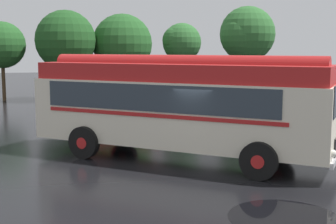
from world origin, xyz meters
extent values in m
plane|color=black|center=(0.00, 0.00, 0.00)|extent=(120.00, 120.00, 0.00)
cube|color=silver|center=(-0.76, 0.82, 1.60)|extent=(9.36, 8.21, 2.10)
cube|color=red|center=(-0.76, 0.82, 2.93)|extent=(9.08, 7.93, 0.56)
cylinder|color=red|center=(-0.76, 0.82, 3.19)|extent=(7.78, 6.42, 0.60)
cube|color=#2D3842|center=(-0.20, 1.99, 2.17)|extent=(6.26, 5.04, 0.84)
cube|color=#2D3842|center=(-1.78, 0.02, 2.17)|extent=(6.26, 5.04, 0.84)
cube|color=red|center=(-0.12, 1.92, 1.63)|extent=(6.41, 5.16, 0.12)
cube|color=red|center=(-1.70, -0.04, 1.63)|extent=(6.41, 5.16, 0.12)
cube|color=black|center=(3.16, -2.33, 0.90)|extent=(0.61, 0.74, 0.56)
cube|color=silver|center=(3.17, -2.34, 0.57)|extent=(1.57, 1.91, 0.16)
sphere|color=white|center=(2.60, -3.04, 0.87)|extent=(0.22, 0.22, 0.22)
cylinder|color=black|center=(2.47, -0.11, 0.55)|extent=(1.03, 0.91, 1.10)
cylinder|color=red|center=(2.47, -0.11, 0.55)|extent=(0.50, 0.49, 0.39)
cylinder|color=black|center=(0.85, -2.14, 0.55)|extent=(1.03, 0.91, 1.10)
cylinder|color=red|center=(0.85, -2.14, 0.55)|extent=(0.50, 0.49, 0.39)
cylinder|color=black|center=(-2.20, 3.65, 0.55)|extent=(1.03, 0.91, 1.10)
cylinder|color=red|center=(-2.20, 3.65, 0.55)|extent=(0.50, 0.49, 0.39)
cylinder|color=black|center=(-3.83, 1.62, 0.55)|extent=(1.03, 0.91, 1.10)
cylinder|color=red|center=(-3.83, 1.62, 0.55)|extent=(0.50, 0.49, 0.39)
cube|color=maroon|center=(-2.37, 12.68, 0.67)|extent=(1.76, 4.22, 0.70)
cube|color=maroon|center=(-2.38, 12.83, 1.34)|extent=(1.53, 2.20, 0.64)
cube|color=#2D3842|center=(-1.62, 12.84, 1.34)|extent=(0.05, 1.93, 0.50)
cube|color=#2D3842|center=(-3.13, 12.82, 1.34)|extent=(0.05, 1.93, 0.50)
cylinder|color=black|center=(-1.48, 11.39, 0.32)|extent=(0.21, 0.64, 0.64)
cylinder|color=black|center=(-3.24, 11.37, 0.32)|extent=(0.21, 0.64, 0.64)
cylinder|color=black|center=(-1.51, 14.00, 0.32)|extent=(0.21, 0.64, 0.64)
cylinder|color=black|center=(-3.27, 13.97, 0.32)|extent=(0.21, 0.64, 0.64)
cube|color=maroon|center=(0.31, 12.88, 0.67)|extent=(2.10, 4.35, 0.70)
cube|color=maroon|center=(0.29, 13.03, 1.34)|extent=(1.70, 2.32, 0.64)
cube|color=#2D3842|center=(1.05, 13.10, 1.34)|extent=(0.21, 1.93, 0.50)
cube|color=#2D3842|center=(-0.46, 12.95, 1.34)|extent=(0.21, 1.93, 0.50)
cylinder|color=black|center=(1.31, 11.67, 0.32)|extent=(0.26, 0.66, 0.64)
cylinder|color=black|center=(-0.44, 11.50, 0.32)|extent=(0.26, 0.66, 0.64)
cylinder|color=black|center=(1.06, 14.26, 0.32)|extent=(0.26, 0.66, 0.64)
cylinder|color=black|center=(-0.69, 14.09, 0.32)|extent=(0.26, 0.66, 0.64)
cylinder|color=#4C3823|center=(-8.45, 20.80, 1.35)|extent=(0.25, 0.25, 2.69)
sphere|color=#235623|center=(-8.45, 20.80, 3.92)|extent=(3.28, 3.28, 3.28)
cylinder|color=#4C3823|center=(-4.08, 19.93, 1.33)|extent=(0.39, 0.39, 2.66)
sphere|color=#1E4C1E|center=(-4.08, 19.93, 4.25)|extent=(4.24, 4.24, 4.24)
sphere|color=#1E4C1E|center=(-4.23, 20.06, 4.25)|extent=(3.01, 3.01, 3.01)
cylinder|color=#4C3823|center=(0.03, 20.73, 1.18)|extent=(0.30, 0.30, 2.36)
sphere|color=#235623|center=(0.03, 20.73, 4.01)|extent=(4.42, 4.42, 4.42)
sphere|color=#235623|center=(-0.53, 20.55, 4.02)|extent=(2.65, 2.65, 2.65)
cylinder|color=#4C3823|center=(4.63, 20.85, 1.51)|extent=(0.31, 0.31, 3.02)
sphere|color=#2D662D|center=(4.63, 20.85, 4.13)|extent=(2.96, 2.96, 2.96)
sphere|color=#2D662D|center=(4.17, 20.73, 4.29)|extent=(2.15, 2.15, 2.15)
cylinder|color=#4C3823|center=(9.83, 20.52, 1.59)|extent=(0.30, 0.30, 3.17)
sphere|color=#2D662D|center=(9.83, 20.52, 4.79)|extent=(4.32, 4.32, 4.32)
sphere|color=#2D662D|center=(9.26, 20.22, 4.63)|extent=(3.35, 3.35, 3.35)
cylinder|color=black|center=(0.17, -5.06, 0.00)|extent=(2.50, 2.50, 0.01)
camera|label=1|loc=(-4.56, -14.11, 3.72)|focal=50.00mm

